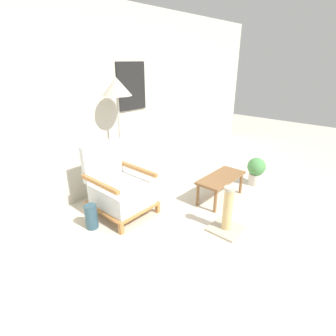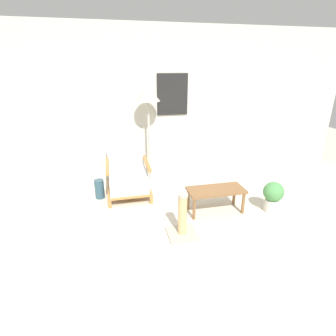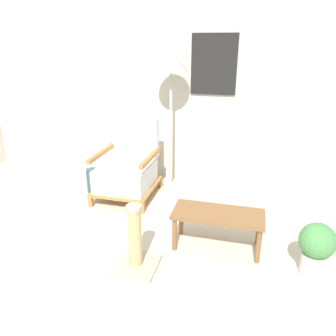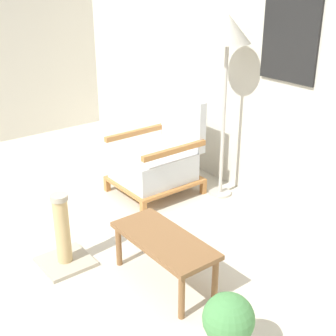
{
  "view_description": "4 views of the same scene",
  "coord_description": "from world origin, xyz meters",
  "views": [
    {
      "loc": [
        -2.32,
        -0.92,
        1.93
      ],
      "look_at": [
        0.2,
        1.28,
        0.55
      ],
      "focal_mm": 28.0,
      "sensor_mm": 36.0,
      "label": 1
    },
    {
      "loc": [
        -0.62,
        -2.41,
        2.02
      ],
      "look_at": [
        0.2,
        1.28,
        0.55
      ],
      "focal_mm": 28.0,
      "sensor_mm": 36.0,
      "label": 2
    },
    {
      "loc": [
        1.03,
        -1.87,
        1.81
      ],
      "look_at": [
        0.2,
        1.28,
        0.55
      ],
      "focal_mm": 35.0,
      "sensor_mm": 36.0,
      "label": 3
    },
    {
      "loc": [
        3.01,
        -0.9,
        2.1
      ],
      "look_at": [
        0.2,
        1.28,
        0.55
      ],
      "focal_mm": 50.0,
      "sensor_mm": 36.0,
      "label": 4
    }
  ],
  "objects": [
    {
      "name": "potted_plant",
      "position": [
        1.62,
        0.6,
        0.26
      ],
      "size": [
        0.29,
        0.29,
        0.46
      ],
      "color": "beige",
      "rests_on": "ground_plane"
    },
    {
      "name": "wall_back",
      "position": [
        0.0,
        2.35,
        1.35
      ],
      "size": [
        8.0,
        0.09,
        2.7
      ],
      "color": "beige",
      "rests_on": "ground_plane"
    },
    {
      "name": "coffee_table",
      "position": [
        0.8,
        0.78,
        0.31
      ],
      "size": [
        0.83,
        0.37,
        0.36
      ],
      "color": "brown",
      "rests_on": "ground_plane"
    },
    {
      "name": "scratching_post",
      "position": [
        0.17,
        0.31,
        0.2
      ],
      "size": [
        0.37,
        0.37,
        0.59
      ],
      "color": "#B2A893",
      "rests_on": "ground_plane"
    },
    {
      "name": "armchair",
      "position": [
        -0.4,
        1.62,
        0.34
      ],
      "size": [
        0.69,
        0.78,
        0.92
      ],
      "color": "#B2753D",
      "rests_on": "ground_plane"
    },
    {
      "name": "vase",
      "position": [
        -0.88,
        1.59,
        0.16
      ],
      "size": [
        0.15,
        0.15,
        0.31
      ],
      "primitive_type": "cylinder",
      "color": "#2D4C5B",
      "rests_on": "ground_plane"
    },
    {
      "name": "floor_lamp",
      "position": [
        0.03,
        2.07,
        1.52
      ],
      "size": [
        0.41,
        0.41,
        1.72
      ],
      "color": "#B7B2A8",
      "rests_on": "ground_plane"
    },
    {
      "name": "ground_plane",
      "position": [
        0.0,
        0.0,
        0.0
      ],
      "size": [
        14.0,
        14.0,
        0.0
      ],
      "primitive_type": "plane",
      "color": "beige"
    }
  ]
}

